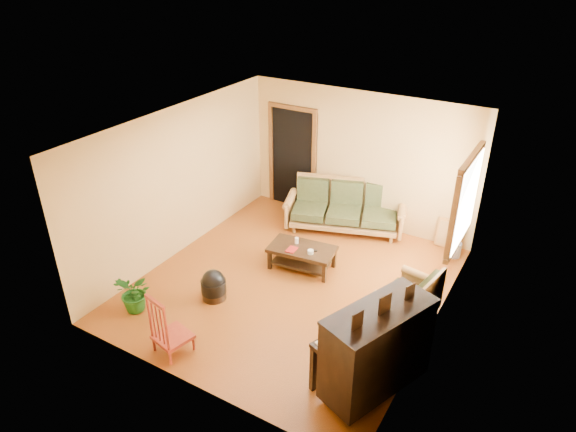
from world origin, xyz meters
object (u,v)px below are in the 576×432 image
Objects in this scene: coffee_table at (302,258)px; potted_plant at (135,293)px; armchair at (408,294)px; ceramic_crock at (455,250)px; red_chair at (171,323)px; piano at (377,351)px; footstool at (214,288)px; sofa at (345,207)px.

potted_plant reaches higher than coffee_table.
armchair is 3.21× the size of ceramic_crock.
red_chair is 1.13m from potted_plant.
footstool is at bearing -168.08° from piano.
sofa is 4.16m from potted_plant.
armchair is (1.91, -1.94, -0.04)m from sofa.
piano is 3.62m from ceramic_crock.
ceramic_crock is (2.14, 1.69, -0.07)m from coffee_table.
footstool is (-0.81, -3.00, -0.29)m from sofa.
armchair is at bearing -94.99° from ceramic_crock.
sofa reaches higher than red_chair.
footstool is 1.17m from potted_plant.
red_chair is at bearing -121.53° from ceramic_crock.
sofa reaches higher than potted_plant.
armchair is at bearing -10.58° from coffee_table.
sofa is at bearing 88.35° from coffee_table.
sofa reaches higher than ceramic_crock.
ceramic_crock is 0.43× the size of potted_plant.
footstool is (-0.76, -1.43, -0.01)m from coffee_table.
red_chair is at bearing -19.22° from potted_plant.
red_chair is (-2.47, -2.26, 0.04)m from armchair.
sofa is 5.66× the size of footstool.
potted_plant is (-3.64, -0.36, -0.30)m from piano.
potted_plant is (-3.70, -3.95, 0.18)m from ceramic_crock.
red_chair is at bearing -127.90° from armchair.
armchair is 0.92× the size of red_chair.
armchair is 2.21× the size of footstool.
sofa is at bearing 74.97° from footstool.
sofa is 2.34× the size of red_chair.
coffee_table is 1.62m from footstool.
red_chair is (-0.51, -2.63, 0.27)m from coffee_table.
piano is 2.90m from footstool.
red_chair reaches higher than potted_plant.
ceramic_crock is at bearing 110.33° from piano.
footstool is at bearing -132.93° from ceramic_crock.
piano is at bearing -9.43° from footstool.
footstool is at bearing -123.71° from sofa.
ceramic_crock is (2.09, 0.11, -0.34)m from sofa.
ceramic_crock is at bearing 38.28° from coffee_table.
coffee_table is at bearing 179.00° from armchair.
footstool is 1.26m from red_chair.
red_chair reaches higher than armchair.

